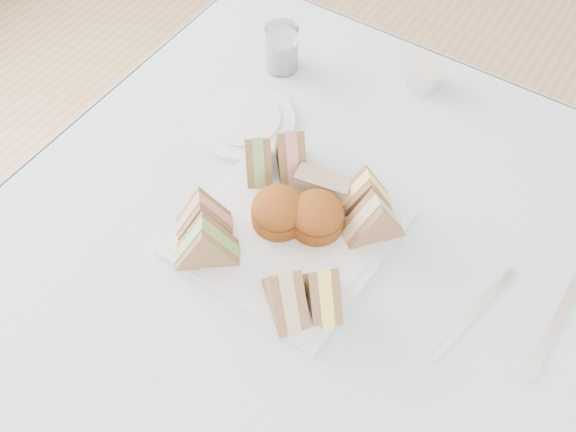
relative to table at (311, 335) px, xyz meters
The scene contains 20 objects.
floor 0.37m from the table, ahead, with size 4.00×4.00×0.00m, color #9E7751.
table is the anchor object (origin of this frame).
tablecloth 0.37m from the table, ahead, with size 1.02×1.02×0.01m, color silver.
serving_plate 0.39m from the table, 150.68° to the right, with size 0.31×0.31×0.01m, color silver.
sandwich_fl_a 0.47m from the table, 149.14° to the right, with size 0.09×0.04×0.08m, color olive, non-canonical shape.
sandwich_fl_b 0.47m from the table, 131.83° to the right, with size 0.10×0.05×0.09m, color olive, non-canonical shape.
sandwich_fr_a 0.45m from the table, 56.36° to the right, with size 0.09×0.04×0.08m, color olive, non-canonical shape.
sandwich_fr_b 0.46m from the table, 78.82° to the right, with size 0.10×0.05×0.09m, color olive, non-canonical shape.
sandwich_bl_a 0.46m from the table, 160.76° to the left, with size 0.09×0.04×0.08m, color olive, non-canonical shape.
sandwich_bl_b 0.45m from the table, 141.17° to the left, with size 0.10×0.05×0.09m, color olive, non-canonical shape.
sandwich_br_a 0.44m from the table, 32.63° to the left, with size 0.10×0.05×0.09m, color olive, non-canonical shape.
sandwich_br_b 0.44m from the table, 68.10° to the left, with size 0.09×0.04×0.08m, color olive, non-canonical shape.
scone_left 0.42m from the table, 164.55° to the right, with size 0.09×0.09×0.06m, color brown.
scone_right 0.42m from the table, 138.36° to the left, with size 0.09×0.09×0.06m, color brown.
pastry_slice 0.42m from the table, 116.43° to the left, with size 0.09×0.04×0.04m, color beige.
side_plate 0.47m from the table, 150.76° to the left, with size 0.19×0.19×0.01m, color silver.
water_glass 0.59m from the table, 131.79° to the left, with size 0.06×0.06×0.09m, color white.
tea_strainer 0.57m from the table, 92.05° to the left, with size 0.08×0.08×0.04m, color silver.
knife 0.54m from the table, ahead, with size 0.02×0.20×0.00m, color silver.
fork 0.46m from the table, ahead, with size 0.01×0.17×0.00m, color silver.
Camera 1 is at (0.27, -0.51, 1.61)m, focal length 40.00 mm.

